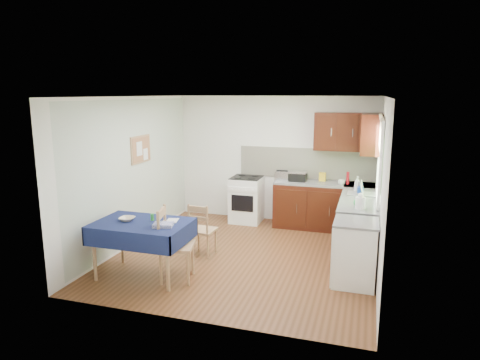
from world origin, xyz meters
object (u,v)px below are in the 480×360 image
(chair_far, at_px, (201,228))
(dish_rack, at_px, (362,193))
(toaster, at_px, (282,176))
(kettle, at_px, (360,202))
(sandwich_press, at_px, (298,176))
(dining_table, at_px, (142,229))
(chair_near, at_px, (173,242))

(chair_far, bearing_deg, dish_rack, -150.32)
(chair_far, xyz_separation_m, toaster, (0.88, 1.98, 0.53))
(toaster, bearing_deg, kettle, -68.63)
(sandwich_press, xyz_separation_m, dish_rack, (1.20, -0.82, -0.07))
(dining_table, bearing_deg, chair_far, 65.70)
(dish_rack, bearing_deg, toaster, 134.06)
(dining_table, distance_m, dish_rack, 3.60)
(dish_rack, bearing_deg, sandwich_press, 127.63)
(dish_rack, bearing_deg, kettle, -108.41)
(dining_table, relative_size, chair_near, 1.27)
(toaster, bearing_deg, chair_near, -127.20)
(dining_table, xyz_separation_m, chair_far, (0.50, 0.95, -0.23))
(toaster, height_order, dish_rack, dish_rack)
(chair_far, relative_size, toaster, 3.33)
(dining_table, distance_m, chair_far, 1.10)
(sandwich_press, relative_size, dish_rack, 0.70)
(chair_near, height_order, sandwich_press, sandwich_press)
(sandwich_press, xyz_separation_m, kettle, (1.20, -1.75, 0.01))
(sandwich_press, bearing_deg, chair_far, -138.44)
(dining_table, distance_m, chair_near, 0.48)
(chair_far, height_order, toaster, toaster)
(dining_table, bearing_deg, dish_rack, 39.83)
(sandwich_press, bearing_deg, kettle, -73.35)
(chair_near, relative_size, toaster, 3.98)
(chair_near, distance_m, sandwich_press, 3.22)
(chair_near, bearing_deg, chair_far, -15.91)
(chair_near, bearing_deg, dish_rack, -62.37)
(dining_table, height_order, dish_rack, dish_rack)
(chair_far, height_order, chair_near, chair_near)
(chair_far, height_order, sandwich_press, sandwich_press)
(dining_table, relative_size, dish_rack, 2.80)
(dining_table, xyz_separation_m, toaster, (1.38, 2.93, 0.30))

